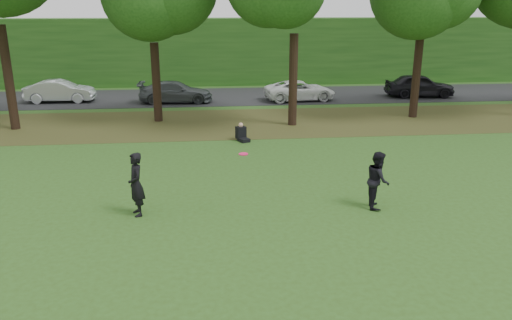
{
  "coord_description": "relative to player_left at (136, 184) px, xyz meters",
  "views": [
    {
      "loc": [
        -0.43,
        -12.71,
        5.98
      ],
      "look_at": [
        1.08,
        2.2,
        1.3
      ],
      "focal_mm": 35.0,
      "sensor_mm": 36.0,
      "label": 1
    }
  ],
  "objects": [
    {
      "name": "parked_cars",
      "position": [
        2.13,
        18.18,
        -0.25
      ],
      "size": [
        36.56,
        3.02,
        1.53
      ],
      "color": "black",
      "rests_on": "street"
    },
    {
      "name": "seated_person",
      "position": [
        3.69,
        8.14,
        -0.64
      ],
      "size": [
        0.67,
        0.83,
        0.83
      ],
      "rotation": [
        0.0,
        0.0,
        0.41
      ],
      "color": "black",
      "rests_on": "ground"
    },
    {
      "name": "player_right",
      "position": [
        7.25,
        -0.13,
        -0.07
      ],
      "size": [
        0.84,
        0.98,
        1.77
      ],
      "primitive_type": "imported",
      "rotation": [
        0.0,
        0.0,
        1.36
      ],
      "color": "black",
      "rests_on": "ground"
    },
    {
      "name": "far_hedge",
      "position": [
        2.54,
        25.73,
        1.54
      ],
      "size": [
        70.0,
        3.0,
        5.0
      ],
      "primitive_type": "cube",
      "color": "#1D4A15",
      "rests_on": "ground"
    },
    {
      "name": "player_left",
      "position": [
        0.0,
        0.0,
        0.0
      ],
      "size": [
        0.67,
        0.81,
        1.91
      ],
      "primitive_type": "imported",
      "rotation": [
        0.0,
        0.0,
        -1.21
      ],
      "color": "black",
      "rests_on": "ground"
    },
    {
      "name": "street",
      "position": [
        2.54,
        19.73,
        -0.95
      ],
      "size": [
        70.0,
        7.0,
        0.02
      ],
      "primitive_type": "cube",
      "color": "black",
      "rests_on": "ground"
    },
    {
      "name": "leaf_litter",
      "position": [
        2.54,
        11.73,
        -0.95
      ],
      "size": [
        60.0,
        7.0,
        0.01
      ],
      "primitive_type": "cube",
      "color": "#473319",
      "rests_on": "ground"
    },
    {
      "name": "frisbee",
      "position": [
        3.13,
        -0.3,
        0.93
      ],
      "size": [
        0.35,
        0.35,
        0.03
      ],
      "color": "#FE155E",
      "rests_on": "ground"
    },
    {
      "name": "ground",
      "position": [
        2.54,
        -1.27,
        -0.96
      ],
      "size": [
        120.0,
        120.0,
        0.0
      ],
      "primitive_type": "plane",
      "color": "#2E4C18",
      "rests_on": "ground"
    }
  ]
}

